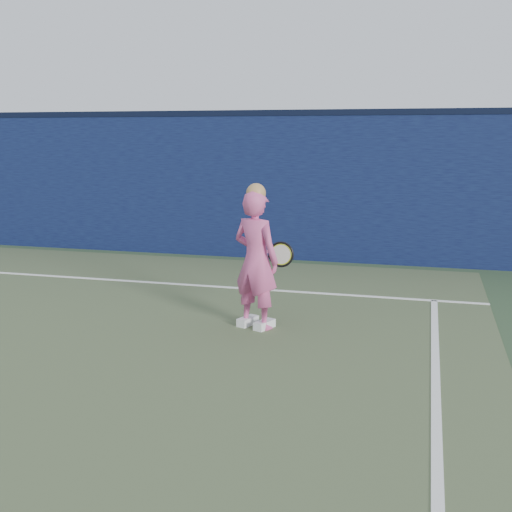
% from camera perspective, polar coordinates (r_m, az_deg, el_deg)
% --- Properties ---
extents(backstop_wall, '(24.00, 0.40, 2.50)m').
position_cam_1_polar(backstop_wall, '(12.08, -7.69, 6.23)').
color(backstop_wall, black).
rests_on(backstop_wall, ground).
extents(wall_cap, '(24.00, 0.42, 0.10)m').
position_cam_1_polar(wall_cap, '(12.05, -7.85, 12.40)').
color(wall_cap, black).
rests_on(wall_cap, backstop_wall).
extents(player, '(0.68, 0.57, 1.66)m').
position_cam_1_polar(player, '(7.25, 0.00, -0.31)').
color(player, '#D1518D').
rests_on(player, ground).
extents(racket, '(0.56, 0.18, 0.31)m').
position_cam_1_polar(racket, '(7.62, 2.05, 0.11)').
color(racket, black).
rests_on(racket, ground).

